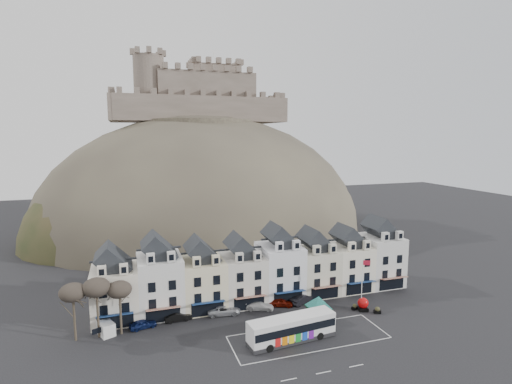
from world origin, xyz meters
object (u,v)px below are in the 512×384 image
Objects in this scene: red_buoy at (363,304)px; car_white at (259,306)px; bus at (292,327)px; white_van at (104,327)px; car_navy at (143,324)px; car_black at (178,317)px; bus_shelter at (319,302)px; car_charcoal at (302,299)px; car_maroon at (280,302)px; flagpole at (363,281)px; car_silver at (224,310)px.

car_white is at bearing 160.69° from red_buoy.
bus reaches higher than white_van.
car_navy is 0.84× the size of car_white.
car_navy is 5.26m from car_black.
bus_shelter is 1.34× the size of car_charcoal.
car_white is at bearing -93.66° from car_black.
white_van is at bearing 112.40° from car_maroon.
car_maroon is at bearing -65.56° from car_white.
bus is 7.40m from bus_shelter.
white_van is at bearing 172.52° from red_buoy.
flagpole is (-0.17, 0.09, 3.86)m from red_buoy.
white_van is 31.33m from car_charcoal.
white_van reaches higher than car_white.
car_navy is (-34.10, 4.90, -0.43)m from red_buoy.
bus_shelter is 10.18m from car_white.
car_black is at bearing -93.21° from car_navy.
red_buoy is 3.86m from flagpole.
car_charcoal is at bearing 81.49° from bus_shelter.
car_charcoal reaches higher than car_navy.
car_maroon is (3.71, 0.14, 0.05)m from car_white.
car_charcoal is at bearing 52.48° from bus.
flagpole is 1.95× the size of white_van.
car_navy is 22.00m from car_maroon.
car_maroon is (16.78, 0.00, 0.04)m from car_black.
car_charcoal reaches higher than car_silver.
red_buoy is at bearing -93.81° from car_maroon.
red_buoy is 29.46m from car_black.
car_white is at bearing -84.74° from car_silver.
car_charcoal is (-8.10, 5.69, -0.31)m from red_buoy.
car_white reaches higher than car_navy.
bus_shelter reaches higher than car_silver.
bus_shelter is 2.98× the size of red_buoy.
bus reaches higher than car_white.
car_silver is (-6.92, 10.94, -1.23)m from bus.
flagpole is 2.04× the size of car_maroon.
flagpole is 17.11m from car_white.
bus is 17.90m from car_black.
bus_shelter is 8.13m from car_maroon.
white_van is 1.08× the size of car_black.
car_white is (18.28, 0.64, 0.01)m from car_navy.
car_silver is at bearing -21.69° from white_van.
car_black is (5.20, 0.78, 0.02)m from car_navy.
bus is 10.93m from car_white.
car_charcoal is (0.58, 6.96, -2.36)m from bus_shelter.
flagpole reaches higher than bus_shelter.
car_silver is (-13.04, 6.96, -2.42)m from bus_shelter.
red_buoy is at bearing -87.07° from car_white.
car_black is 13.08m from car_white.
car_maroon is at bearing -83.35° from car_silver.
bus_shelter is at bearing -112.02° from car_black.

